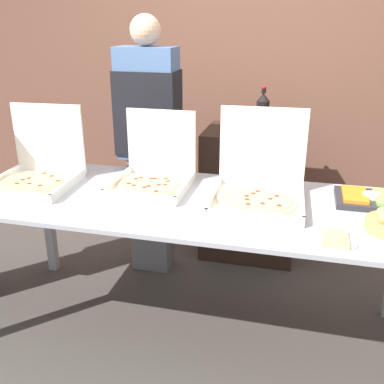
{
  "coord_description": "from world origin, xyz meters",
  "views": [
    {
      "loc": [
        0.56,
        -2.24,
        1.81
      ],
      "look_at": [
        0.0,
        0.0,
        0.91
      ],
      "focal_mm": 42.0,
      "sensor_mm": 36.0,
      "label": 1
    }
  ],
  "objects_px": {
    "soda_can_colored": "(226,127)",
    "person_server_vest": "(149,135)",
    "pizza_box_far_left": "(259,186)",
    "paper_plate_front_center": "(334,239)",
    "pizza_box_near_right": "(38,172)",
    "pizza_box_near_left": "(153,175)",
    "veggie_tray": "(370,199)",
    "soda_can_silver": "(228,117)",
    "soda_bottle": "(263,111)"
  },
  "relations": [
    {
      "from": "pizza_box_near_left",
      "to": "soda_bottle",
      "type": "xyz_separation_m",
      "value": [
        0.54,
        0.96,
        0.22
      ]
    },
    {
      "from": "soda_can_silver",
      "to": "veggie_tray",
      "type": "bearing_deg",
      "value": -46.47
    },
    {
      "from": "paper_plate_front_center",
      "to": "soda_can_colored",
      "type": "bearing_deg",
      "value": 120.87
    },
    {
      "from": "soda_can_silver",
      "to": "pizza_box_near_left",
      "type": "bearing_deg",
      "value": -103.43
    },
    {
      "from": "soda_can_silver",
      "to": "paper_plate_front_center",
      "type": "bearing_deg",
      "value": -63.8
    },
    {
      "from": "pizza_box_near_right",
      "to": "person_server_vest",
      "type": "xyz_separation_m",
      "value": [
        0.49,
        0.63,
        0.1
      ]
    },
    {
      "from": "veggie_tray",
      "to": "soda_bottle",
      "type": "relative_size",
      "value": 1.15
    },
    {
      "from": "pizza_box_near_left",
      "to": "pizza_box_far_left",
      "type": "bearing_deg",
      "value": -6.56
    },
    {
      "from": "paper_plate_front_center",
      "to": "veggie_tray",
      "type": "bearing_deg",
      "value": 68.19
    },
    {
      "from": "pizza_box_near_left",
      "to": "pizza_box_near_right",
      "type": "bearing_deg",
      "value": -169.81
    },
    {
      "from": "pizza_box_far_left",
      "to": "pizza_box_near_right",
      "type": "distance_m",
      "value": 1.33
    },
    {
      "from": "soda_bottle",
      "to": "person_server_vest",
      "type": "relative_size",
      "value": 0.18
    },
    {
      "from": "soda_can_silver",
      "to": "person_server_vest",
      "type": "height_order",
      "value": "person_server_vest"
    },
    {
      "from": "person_server_vest",
      "to": "soda_can_colored",
      "type": "bearing_deg",
      "value": -157.29
    },
    {
      "from": "pizza_box_near_left",
      "to": "veggie_tray",
      "type": "height_order",
      "value": "pizza_box_near_left"
    },
    {
      "from": "veggie_tray",
      "to": "soda_can_silver",
      "type": "xyz_separation_m",
      "value": [
        -0.98,
        1.03,
        0.2
      ]
    },
    {
      "from": "pizza_box_far_left",
      "to": "paper_plate_front_center",
      "type": "bearing_deg",
      "value": -48.03
    },
    {
      "from": "soda_can_colored",
      "to": "person_server_vest",
      "type": "relative_size",
      "value": 0.07
    },
    {
      "from": "pizza_box_near_right",
      "to": "veggie_tray",
      "type": "bearing_deg",
      "value": 2.17
    },
    {
      "from": "paper_plate_front_center",
      "to": "pizza_box_far_left",
      "type": "bearing_deg",
      "value": 134.1
    },
    {
      "from": "pizza_box_near_right",
      "to": "soda_bottle",
      "type": "bearing_deg",
      "value": 38.28
    },
    {
      "from": "pizza_box_near_left",
      "to": "pizza_box_near_right",
      "type": "relative_size",
      "value": 0.9
    },
    {
      "from": "pizza_box_near_left",
      "to": "person_server_vest",
      "type": "distance_m",
      "value": 0.55
    },
    {
      "from": "veggie_tray",
      "to": "soda_can_silver",
      "type": "distance_m",
      "value": 1.43
    },
    {
      "from": "person_server_vest",
      "to": "pizza_box_far_left",
      "type": "bearing_deg",
      "value": 145.28
    },
    {
      "from": "pizza_box_near_right",
      "to": "person_server_vest",
      "type": "bearing_deg",
      "value": 48.85
    },
    {
      "from": "pizza_box_near_left",
      "to": "person_server_vest",
      "type": "xyz_separation_m",
      "value": [
        -0.2,
        0.51,
        0.1
      ]
    },
    {
      "from": "pizza_box_far_left",
      "to": "person_server_vest",
      "type": "xyz_separation_m",
      "value": [
        -0.83,
        0.58,
        0.09
      ]
    },
    {
      "from": "soda_bottle",
      "to": "soda_can_silver",
      "type": "distance_m",
      "value": 0.31
    },
    {
      "from": "pizza_box_near_left",
      "to": "paper_plate_front_center",
      "type": "bearing_deg",
      "value": -25.06
    },
    {
      "from": "veggie_tray",
      "to": "soda_can_silver",
      "type": "bearing_deg",
      "value": 133.53
    },
    {
      "from": "pizza_box_near_right",
      "to": "soda_can_silver",
      "type": "xyz_separation_m",
      "value": [
        0.95,
        1.21,
        0.14
      ]
    },
    {
      "from": "pizza_box_near_left",
      "to": "soda_can_colored",
      "type": "bearing_deg",
      "value": 66.46
    },
    {
      "from": "pizza_box_near_left",
      "to": "soda_can_silver",
      "type": "xyz_separation_m",
      "value": [
        0.26,
        1.08,
        0.14
      ]
    },
    {
      "from": "pizza_box_near_right",
      "to": "pizza_box_far_left",
      "type": "bearing_deg",
      "value": -0.73
    },
    {
      "from": "pizza_box_near_right",
      "to": "paper_plate_front_center",
      "type": "bearing_deg",
      "value": -14.6
    },
    {
      "from": "pizza_box_near_right",
      "to": "soda_can_colored",
      "type": "xyz_separation_m",
      "value": [
        1.0,
        0.85,
        0.14
      ]
    },
    {
      "from": "pizza_box_near_right",
      "to": "paper_plate_front_center",
      "type": "distance_m",
      "value": 1.75
    },
    {
      "from": "veggie_tray",
      "to": "soda_bottle",
      "type": "distance_m",
      "value": 1.18
    },
    {
      "from": "pizza_box_far_left",
      "to": "veggie_tray",
      "type": "distance_m",
      "value": 0.62
    },
    {
      "from": "paper_plate_front_center",
      "to": "soda_can_silver",
      "type": "height_order",
      "value": "soda_can_silver"
    },
    {
      "from": "pizza_box_near_left",
      "to": "pizza_box_near_right",
      "type": "height_order",
      "value": "pizza_box_near_right"
    },
    {
      "from": "paper_plate_front_center",
      "to": "veggie_tray",
      "type": "xyz_separation_m",
      "value": [
        0.21,
        0.53,
        0.01
      ]
    },
    {
      "from": "pizza_box_far_left",
      "to": "pizza_box_near_left",
      "type": "bearing_deg",
      "value": 171.55
    },
    {
      "from": "soda_can_colored",
      "to": "pizza_box_near_left",
      "type": "bearing_deg",
      "value": -113.3
    },
    {
      "from": "pizza_box_far_left",
      "to": "paper_plate_front_center",
      "type": "xyz_separation_m",
      "value": [
        0.39,
        -0.4,
        -0.07
      ]
    },
    {
      "from": "pizza_box_far_left",
      "to": "paper_plate_front_center",
      "type": "height_order",
      "value": "pizza_box_far_left"
    },
    {
      "from": "pizza_box_near_left",
      "to": "soda_can_colored",
      "type": "distance_m",
      "value": 0.8
    },
    {
      "from": "pizza_box_far_left",
      "to": "soda_bottle",
      "type": "relative_size",
      "value": 1.63
    },
    {
      "from": "veggie_tray",
      "to": "soda_can_silver",
      "type": "height_order",
      "value": "soda_can_silver"
    }
  ]
}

